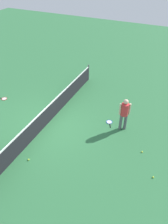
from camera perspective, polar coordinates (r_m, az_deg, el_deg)
ground_plane at (r=10.54m, az=-10.10°, el=-3.36°), size 40.00×40.00×0.00m
court_net at (r=10.22m, az=-10.40°, el=-1.25°), size 10.09×0.09×1.07m
player_near_side at (r=9.68m, az=10.99°, el=-0.04°), size 0.45×0.51×1.70m
tennis_racket_near_player at (r=10.56m, az=6.94°, el=-2.80°), size 0.59×0.43×0.03m
tennis_racket_far_player at (r=13.03m, az=-21.06°, el=3.43°), size 0.37×0.61×0.03m
tennis_ball_near_player at (r=8.70m, az=18.39°, el=-16.54°), size 0.07×0.07×0.07m
tennis_ball_by_net at (r=9.40m, az=15.60°, el=-10.44°), size 0.07×0.07×0.07m
tennis_ball_midcourt at (r=9.09m, az=-14.91°, el=-12.47°), size 0.07×0.07×0.07m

